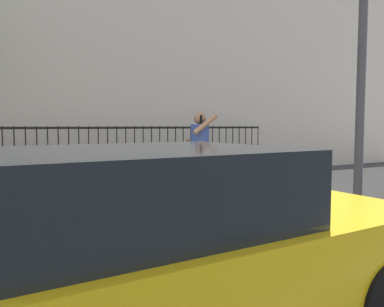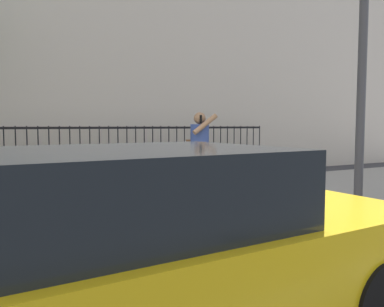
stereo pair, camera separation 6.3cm
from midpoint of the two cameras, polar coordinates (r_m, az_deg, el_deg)
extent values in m
plane|color=#333338|center=(4.98, -2.83, -14.65)|extent=(60.00, 60.00, 0.00)
cube|color=gray|center=(6.94, -10.68, -8.65)|extent=(28.00, 4.40, 0.15)
cube|color=black|center=(10.36, -16.93, 3.68)|extent=(12.00, 0.04, 0.06)
cylinder|color=black|center=(10.21, -26.02, -0.79)|extent=(0.03, 0.03, 1.60)
cylinder|color=black|center=(10.22, -24.59, -0.74)|extent=(0.03, 0.03, 1.60)
cylinder|color=black|center=(10.24, -23.16, -0.69)|extent=(0.03, 0.03, 1.60)
cylinder|color=black|center=(10.26, -21.74, -0.64)|extent=(0.03, 0.03, 1.60)
cylinder|color=black|center=(10.29, -20.33, -0.59)|extent=(0.03, 0.03, 1.60)
cylinder|color=black|center=(10.33, -18.93, -0.54)|extent=(0.03, 0.03, 1.60)
cylinder|color=black|center=(10.37, -17.53, -0.49)|extent=(0.03, 0.03, 1.60)
cylinder|color=black|center=(10.42, -16.15, -0.44)|extent=(0.03, 0.03, 1.60)
cylinder|color=black|center=(10.48, -14.79, -0.39)|extent=(0.03, 0.03, 1.60)
cylinder|color=black|center=(10.54, -13.44, -0.34)|extent=(0.03, 0.03, 1.60)
cylinder|color=black|center=(10.60, -12.10, -0.29)|extent=(0.03, 0.03, 1.60)
cylinder|color=black|center=(10.68, -10.78, -0.24)|extent=(0.03, 0.03, 1.60)
cylinder|color=black|center=(10.75, -9.48, -0.19)|extent=(0.03, 0.03, 1.60)
cylinder|color=black|center=(10.84, -8.21, -0.14)|extent=(0.03, 0.03, 1.60)
cylinder|color=black|center=(10.93, -6.95, -0.10)|extent=(0.03, 0.03, 1.60)
cylinder|color=black|center=(11.02, -5.71, -0.05)|extent=(0.03, 0.03, 1.60)
cylinder|color=black|center=(11.12, -4.49, 0.00)|extent=(0.03, 0.03, 1.60)
cylinder|color=black|center=(11.22, -3.30, 0.04)|extent=(0.03, 0.03, 1.60)
cylinder|color=black|center=(11.33, -2.12, 0.08)|extent=(0.03, 0.03, 1.60)
cylinder|color=black|center=(11.45, -0.97, 0.13)|extent=(0.03, 0.03, 1.60)
cylinder|color=black|center=(11.57, 0.15, 0.17)|extent=(0.03, 0.03, 1.60)
cylinder|color=black|center=(11.69, 1.26, 0.21)|extent=(0.03, 0.03, 1.60)
cylinder|color=black|center=(11.81, 2.34, 0.25)|extent=(0.03, 0.03, 1.60)
cylinder|color=black|center=(11.95, 3.39, 0.29)|extent=(0.03, 0.03, 1.60)
cylinder|color=black|center=(12.08, 4.43, 0.33)|extent=(0.03, 0.03, 1.60)
cylinder|color=black|center=(12.22, 5.44, 0.36)|extent=(0.03, 0.03, 1.60)
cylinder|color=black|center=(12.36, 6.42, 0.40)|extent=(0.03, 0.03, 1.60)
cylinder|color=black|center=(12.51, 7.39, 0.44)|extent=(0.03, 0.03, 1.60)
cylinder|color=black|center=(12.66, 8.33, 0.47)|extent=(0.03, 0.03, 1.60)
cylinder|color=black|center=(12.81, 9.25, 0.50)|extent=(0.03, 0.03, 1.60)
cylinder|color=black|center=(12.97, 10.15, 0.54)|extent=(0.03, 0.03, 1.60)
cube|color=yellow|center=(2.93, -4.03, -16.53)|extent=(4.28, 2.00, 0.70)
cube|color=black|center=(2.69, -7.91, -5.08)|extent=(2.08, 1.69, 0.55)
cylinder|color=black|center=(4.36, 7.33, -13.02)|extent=(0.65, 0.25, 0.64)
cylinder|color=black|center=(3.31, 26.19, -19.11)|extent=(0.65, 0.25, 0.64)
cylinder|color=#936B4C|center=(7.00, 1.80, -4.62)|extent=(0.15, 0.15, 0.77)
cylinder|color=#936B4C|center=(7.17, 1.01, -4.40)|extent=(0.15, 0.15, 0.77)
cylinder|color=#33478C|center=(7.01, 1.41, 1.49)|extent=(0.34, 0.34, 0.71)
sphere|color=#936B4C|center=(7.01, 1.42, 5.28)|extent=(0.22, 0.22, 0.22)
cylinder|color=#936B4C|center=(6.83, 2.23, 4.40)|extent=(0.49, 0.09, 0.38)
cylinder|color=#936B4C|center=(7.19, 0.64, 1.38)|extent=(0.09, 0.09, 0.54)
cube|color=black|center=(6.85, 1.59, 5.14)|extent=(0.01, 0.07, 0.15)
cube|color=brown|center=(7.25, 0.41, 0.74)|extent=(0.16, 0.28, 0.34)
cylinder|color=#47474C|center=(7.88, 24.21, 10.69)|extent=(0.16, 0.16, 4.80)
camera|label=1|loc=(0.03, -89.75, 0.02)|focal=35.76mm
camera|label=2|loc=(0.03, 90.25, -0.02)|focal=35.76mm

